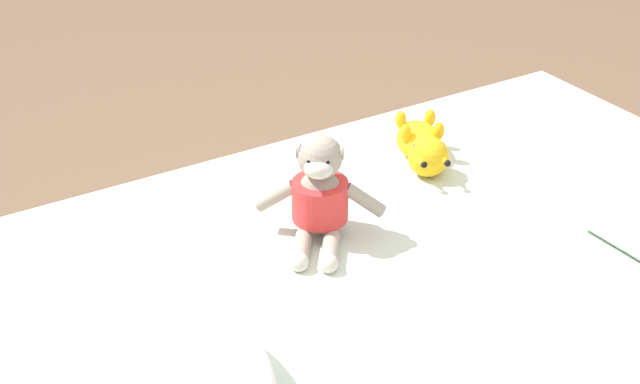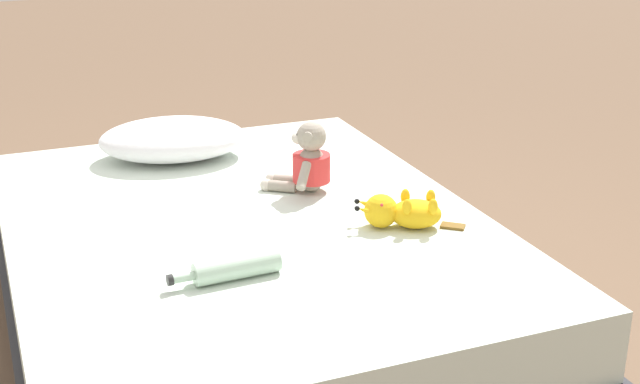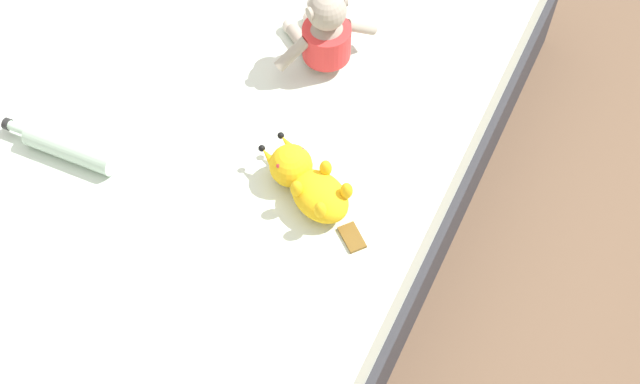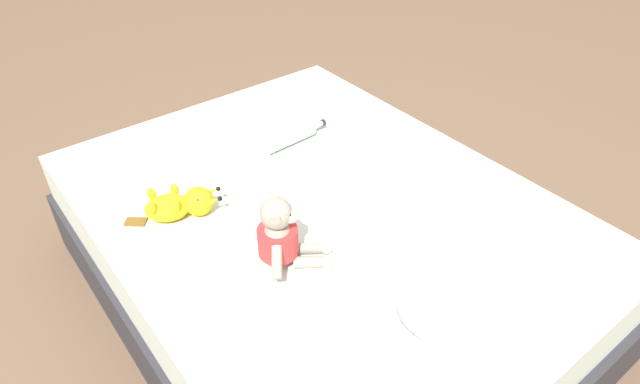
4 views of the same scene
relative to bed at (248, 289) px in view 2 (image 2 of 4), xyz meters
The scene contains 6 objects.
ground_plane 0.23m from the bed, ahead, with size 16.00×16.00×0.00m, color brown.
bed is the anchor object (origin of this frame).
pillow 0.71m from the bed, 96.19° to the left, with size 0.58×0.44×0.14m.
plush_monkey 0.45m from the bed, 29.68° to the left, with size 0.25×0.25×0.24m.
plush_yellow_creature 0.55m from the bed, 29.95° to the right, with size 0.32×0.19×0.10m.
glass_bottle 0.49m from the bed, 111.12° to the right, with size 0.30×0.07×0.06m.
Camera 2 is at (-0.71, -2.38, 1.50)m, focal length 49.75 mm.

